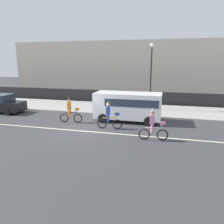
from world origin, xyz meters
The scene contains 11 objects.
ground_plane centered at (0.00, 0.00, 0.00)m, with size 80.00×80.00×0.00m, color #38383A.
road_centre_line centered at (0.00, -0.50, 0.00)m, with size 36.00×0.14×0.01m, color beige.
sidewalk_curb centered at (0.00, 6.50, 0.07)m, with size 60.00×5.00×0.15m, color #9E9B93.
fence_line centered at (0.00, 9.40, 0.70)m, with size 40.00×0.08×1.40m, color black.
building_backdrop centered at (-1.52, 18.00, 3.50)m, with size 28.00×8.00×7.00m, color #B2A899.
parade_cyclist_orange centered at (-1.61, 1.27, 0.84)m, with size 1.71×0.52×1.92m.
parade_cyclist_cobalt centered at (1.61, 0.46, 0.84)m, with size 1.72×0.50×1.92m.
parade_cyclist_pink centered at (4.64, -1.04, 0.84)m, with size 1.72×0.50×1.92m.
parked_van_white centered at (2.51, 2.70, 1.28)m, with size 5.00×2.22×2.18m.
parked_car_black centered at (-9.08, 2.76, 0.78)m, with size 4.10×1.92×1.64m.
street_lamp_post centered at (3.80, 6.55, 3.99)m, with size 0.36×0.36×5.86m.
Camera 1 is at (5.24, -13.35, 4.55)m, focal length 35.00 mm.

